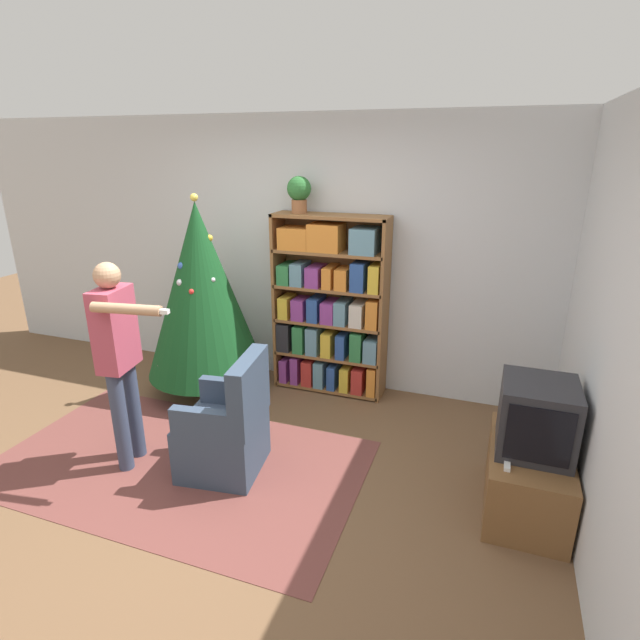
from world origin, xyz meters
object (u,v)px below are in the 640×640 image
object	(u,v)px
christmas_tree	(202,291)
television	(537,417)
armchair	(227,431)
potted_plant	(299,192)
standing_person	(119,351)
bookshelf	(330,308)

from	to	relation	value
christmas_tree	television	bearing A→B (deg)	-15.16
armchair	potted_plant	bearing A→B (deg)	172.97
christmas_tree	standing_person	xyz separation A→B (m)	(0.09, -1.23, -0.10)
potted_plant	standing_person	bearing A→B (deg)	-113.14
bookshelf	potted_plant	size ratio (longest dim) A/B	5.24
armchair	potted_plant	distance (m)	2.20
christmas_tree	armchair	distance (m)	1.52
potted_plant	armchair	bearing A→B (deg)	-89.27
bookshelf	standing_person	xyz separation A→B (m)	(-1.03, -1.68, 0.08)
bookshelf	television	world-z (taller)	bookshelf
bookshelf	standing_person	size ratio (longest dim) A/B	1.10
bookshelf	television	distance (m)	2.18
armchair	potted_plant	size ratio (longest dim) A/B	2.80
bookshelf	christmas_tree	bearing A→B (deg)	-158.22
television	potted_plant	distance (m)	2.72
bookshelf	armchair	bearing A→B (deg)	-100.78
christmas_tree	potted_plant	bearing A→B (deg)	29.36
bookshelf	christmas_tree	xyz separation A→B (m)	(-1.12, -0.45, 0.18)
television	armchair	world-z (taller)	television
television	potted_plant	size ratio (longest dim) A/B	1.43
standing_person	bookshelf	bearing A→B (deg)	139.48
bookshelf	potted_plant	world-z (taller)	potted_plant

